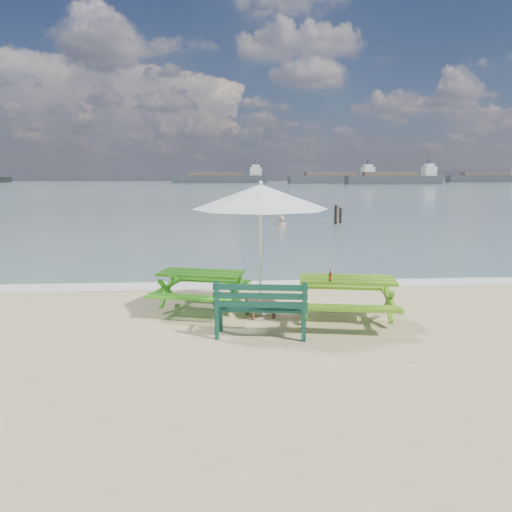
{
  "coord_description": "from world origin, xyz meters",
  "views": [
    {
      "loc": [
        -0.91,
        -7.49,
        2.75
      ],
      "look_at": [
        -0.21,
        3.0,
        1.0
      ],
      "focal_mm": 35.0,
      "sensor_mm": 36.0,
      "label": 1
    }
  ],
  "objects": [
    {
      "name": "side_table",
      "position": [
        -0.2,
        1.85,
        0.17
      ],
      "size": [
        0.6,
        0.6,
        0.33
      ],
      "color": "brown",
      "rests_on": "ground"
    },
    {
      "name": "patio_umbrella",
      "position": [
        -0.2,
        1.85,
        2.31
      ],
      "size": [
        3.02,
        3.02,
        2.55
      ],
      "color": "silver",
      "rests_on": "ground"
    },
    {
      "name": "picnic_table_left",
      "position": [
        -1.36,
        2.38,
        0.38
      ],
      "size": [
        2.09,
        2.22,
        0.79
      ],
      "color": "green",
      "rests_on": "ground"
    },
    {
      "name": "foam_strip",
      "position": [
        0.0,
        4.6,
        0.01
      ],
      "size": [
        22.0,
        0.9,
        0.01
      ],
      "primitive_type": "cube",
      "color": "silver",
      "rests_on": "ground"
    },
    {
      "name": "picnic_table_right",
      "position": [
        1.38,
        1.41,
        0.4
      ],
      "size": [
        2.05,
        2.21,
        0.83
      ],
      "color": "#599616",
      "rests_on": "ground"
    },
    {
      "name": "sea",
      "position": [
        0.0,
        85.0,
        0.0
      ],
      "size": [
        300.0,
        300.0,
        0.0
      ],
      "primitive_type": "plane",
      "color": "slate",
      "rests_on": "ground"
    },
    {
      "name": "cargo_ships",
      "position": [
        55.29,
        123.79,
        1.18
      ],
      "size": [
        154.02,
        30.33,
        4.4
      ],
      "color": "#373B41",
      "rests_on": "ground"
    },
    {
      "name": "beer_bottle",
      "position": [
        1.0,
        1.16,
        0.91
      ],
      "size": [
        0.06,
        0.06,
        0.23
      ],
      "color": "#8E4014",
      "rests_on": "picnic_table_right"
    },
    {
      "name": "swimmer",
      "position": [
        2.16,
        18.47,
        -0.36
      ],
      "size": [
        0.76,
        0.6,
        1.84
      ],
      "color": "tan",
      "rests_on": "ground"
    },
    {
      "name": "mooring_pilings",
      "position": [
        5.38,
        19.4,
        0.38
      ],
      "size": [
        0.56,
        0.76,
        1.24
      ],
      "color": "black",
      "rests_on": "ground"
    },
    {
      "name": "park_bench",
      "position": [
        -0.28,
        0.68,
        0.3
      ],
      "size": [
        1.62,
        0.74,
        0.96
      ],
      "color": "#0E3C2D",
      "rests_on": "ground"
    }
  ]
}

